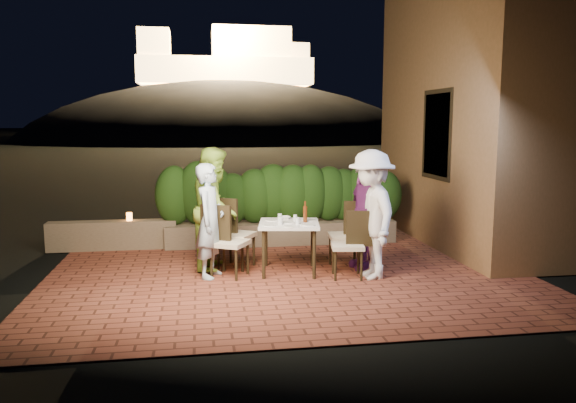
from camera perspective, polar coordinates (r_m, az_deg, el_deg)
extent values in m
plane|color=black|center=(8.14, 0.34, -7.89)|extent=(400.00, 400.00, 0.00)
cube|color=brown|center=(8.63, -0.21, -7.33)|extent=(7.00, 6.00, 0.15)
cube|color=olive|center=(10.87, 17.85, 9.19)|extent=(1.60, 5.00, 5.00)
cube|color=black|center=(10.09, 15.03, 6.58)|extent=(0.08, 1.00, 1.40)
cube|color=black|center=(10.08, 14.98, 6.58)|extent=(0.06, 1.15, 1.55)
cube|color=brown|center=(10.32, -0.64, -3.18)|extent=(4.20, 0.55, 0.40)
cube|color=brown|center=(10.32, -17.38, -3.28)|extent=(2.20, 0.30, 0.50)
ellipsoid|color=black|center=(68.08, -6.22, 2.84)|extent=(52.00, 40.00, 22.00)
cylinder|color=white|center=(8.02, -1.88, -2.44)|extent=(0.20, 0.20, 0.01)
cylinder|color=white|center=(8.44, -1.58, -1.89)|extent=(0.23, 0.23, 0.01)
cylinder|color=white|center=(8.06, 2.04, -2.38)|extent=(0.20, 0.20, 0.01)
cylinder|color=white|center=(8.45, 2.11, -1.89)|extent=(0.20, 0.20, 0.01)
cylinder|color=white|center=(8.25, -0.11, -2.13)|extent=(0.24, 0.24, 0.01)
cylinder|color=white|center=(7.93, 0.38, -2.54)|extent=(0.22, 0.22, 0.01)
cylinder|color=silver|center=(8.10, -0.80, -1.93)|extent=(0.07, 0.07, 0.12)
cylinder|color=silver|center=(8.43, -0.83, -1.59)|extent=(0.06, 0.06, 0.10)
cylinder|color=silver|center=(8.15, 0.97, -1.96)|extent=(0.06, 0.06, 0.10)
cylinder|color=silver|center=(8.38, 0.74, -1.67)|extent=(0.06, 0.06, 0.10)
imported|color=white|center=(8.54, -0.35, -1.67)|extent=(0.20, 0.20, 0.04)
imported|color=#A5C0D5|center=(8.08, -7.91, -1.95)|extent=(0.58, 0.70, 1.64)
imported|color=#97C53D|center=(8.56, -7.37, -0.68)|extent=(0.89, 1.04, 1.85)
imported|color=white|center=(8.05, 8.44, -1.30)|extent=(0.76, 1.23, 1.84)
imported|color=#682268|center=(8.57, 7.81, -1.15)|extent=(0.52, 1.04, 1.71)
cylinder|color=orange|center=(10.23, -15.83, -1.49)|extent=(0.10, 0.10, 0.14)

